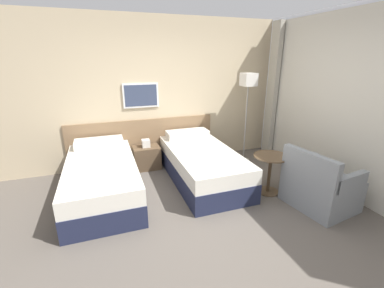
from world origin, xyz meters
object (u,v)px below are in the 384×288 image
(bed_near_door, at_px, (102,178))
(bed_near_window, at_px, (202,164))
(floor_lamp, at_px, (248,88))
(nightstand, at_px, (147,157))
(side_table, at_px, (270,166))
(armchair, at_px, (319,188))

(bed_near_door, distance_m, bed_near_window, 1.60)
(bed_near_window, distance_m, floor_lamp, 1.69)
(nightstand, relative_size, floor_lamp, 0.33)
(side_table, relative_size, armchair, 0.66)
(floor_lamp, bearing_deg, nightstand, 171.84)
(floor_lamp, bearing_deg, side_table, -103.25)
(armchair, bearing_deg, nightstand, 35.79)
(bed_near_door, height_order, armchair, armchair)
(bed_near_door, distance_m, armchair, 3.12)
(floor_lamp, distance_m, side_table, 1.65)
(nightstand, xyz_separation_m, side_table, (1.61, -1.53, 0.21))
(bed_near_window, xyz_separation_m, side_table, (0.81, -0.76, 0.15))
(nightstand, height_order, side_table, side_table)
(bed_near_window, bearing_deg, nightstand, 135.91)
(bed_near_window, xyz_separation_m, armchair, (1.23, -1.32, 0.01))
(bed_near_window, xyz_separation_m, nightstand, (-0.80, 0.77, -0.05))
(bed_near_window, bearing_deg, armchair, -47.13)
(side_table, distance_m, armchair, 0.72)
(bed_near_door, xyz_separation_m, side_table, (2.41, -0.76, 0.15))
(bed_near_window, bearing_deg, side_table, -42.92)
(bed_near_window, bearing_deg, bed_near_door, 180.00)
(bed_near_door, bearing_deg, armchair, -25.07)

